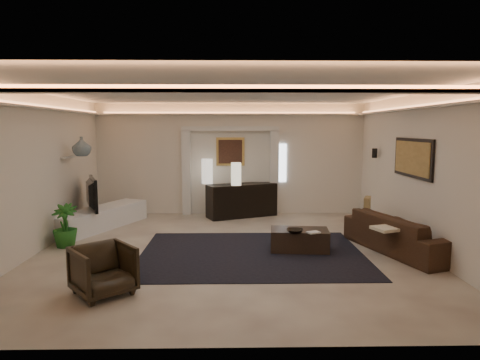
{
  "coord_description": "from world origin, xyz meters",
  "views": [
    {
      "loc": [
        0.05,
        -7.64,
        2.26
      ],
      "look_at": [
        0.2,
        0.6,
        1.25
      ],
      "focal_mm": 31.72,
      "sensor_mm": 36.0,
      "label": 1
    }
  ],
  "objects_px": {
    "console": "(242,201)",
    "armchair": "(103,270)",
    "coffee_table": "(299,240)",
    "sofa": "(401,233)"
  },
  "relations": [
    {
      "from": "console",
      "to": "armchair",
      "type": "height_order",
      "value": "console"
    },
    {
      "from": "coffee_table",
      "to": "armchair",
      "type": "bearing_deg",
      "value": -140.18
    },
    {
      "from": "coffee_table",
      "to": "armchair",
      "type": "distance_m",
      "value": 3.63
    },
    {
      "from": "sofa",
      "to": "coffee_table",
      "type": "bearing_deg",
      "value": 68.64
    },
    {
      "from": "sofa",
      "to": "armchair",
      "type": "bearing_deg",
      "value": 93.41
    },
    {
      "from": "armchair",
      "to": "sofa",
      "type": "bearing_deg",
      "value": -18.57
    },
    {
      "from": "console",
      "to": "sofa",
      "type": "height_order",
      "value": "console"
    },
    {
      "from": "coffee_table",
      "to": "console",
      "type": "bearing_deg",
      "value": 113.71
    },
    {
      "from": "coffee_table",
      "to": "armchair",
      "type": "height_order",
      "value": "armchair"
    },
    {
      "from": "sofa",
      "to": "console",
      "type": "bearing_deg",
      "value": 23.64
    }
  ]
}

